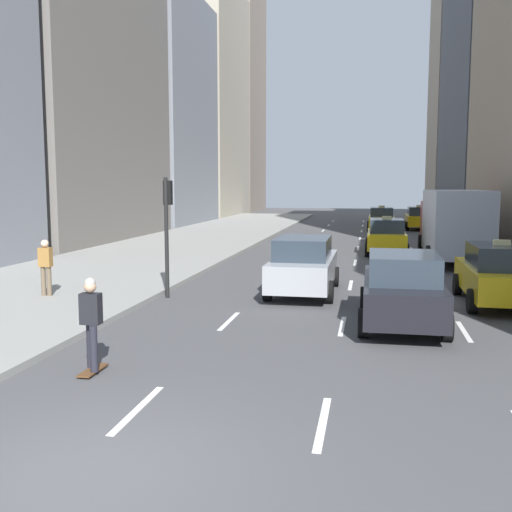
{
  "coord_description": "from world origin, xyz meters",
  "views": [
    {
      "loc": [
        3.2,
        -6.24,
        3.39
      ],
      "look_at": [
        -0.09,
        10.99,
        1.29
      ],
      "focal_mm": 42.0,
      "sensor_mm": 36.0,
      "label": 1
    }
  ],
  "objects_px": {
    "taxi_third": "(499,274)",
    "sedan_black_near": "(402,289)",
    "traffic_light_pole": "(167,218)",
    "sedan_silver_behind": "(304,265)",
    "taxi_lead": "(386,236)",
    "box_truck": "(453,223)",
    "skateboarder": "(91,321)",
    "taxi_second": "(381,219)",
    "pedestrian_mid_block": "(46,265)",
    "taxi_fourth": "(419,218)"
  },
  "relations": [
    {
      "from": "taxi_third",
      "to": "box_truck",
      "type": "bearing_deg",
      "value": 90.0
    },
    {
      "from": "sedan_black_near",
      "to": "sedan_silver_behind",
      "type": "xyz_separation_m",
      "value": [
        -2.8,
        3.77,
        0.01
      ]
    },
    {
      "from": "box_truck",
      "to": "pedestrian_mid_block",
      "type": "xyz_separation_m",
      "value": [
        -12.88,
        -11.73,
        -0.64
      ]
    },
    {
      "from": "taxi_lead",
      "to": "skateboarder",
      "type": "distance_m",
      "value": 20.89
    },
    {
      "from": "sedan_silver_behind",
      "to": "pedestrian_mid_block",
      "type": "relative_size",
      "value": 2.87
    },
    {
      "from": "taxi_second",
      "to": "taxi_fourth",
      "type": "distance_m",
      "value": 3.37
    },
    {
      "from": "taxi_third",
      "to": "sedan_black_near",
      "type": "bearing_deg",
      "value": -132.75
    },
    {
      "from": "taxi_third",
      "to": "sedan_black_near",
      "type": "height_order",
      "value": "taxi_third"
    },
    {
      "from": "taxi_third",
      "to": "taxi_fourth",
      "type": "relative_size",
      "value": 1.0
    },
    {
      "from": "sedan_silver_behind",
      "to": "traffic_light_pole",
      "type": "height_order",
      "value": "traffic_light_pole"
    },
    {
      "from": "taxi_lead",
      "to": "taxi_fourth",
      "type": "xyz_separation_m",
      "value": [
        2.8,
        16.71,
        0.0
      ]
    },
    {
      "from": "box_truck",
      "to": "skateboarder",
      "type": "xyz_separation_m",
      "value": [
        -8.47,
        -17.8,
        -0.75
      ]
    },
    {
      "from": "taxi_fourth",
      "to": "box_truck",
      "type": "xyz_separation_m",
      "value": [
        0.0,
        -19.02,
        0.83
      ]
    },
    {
      "from": "taxi_second",
      "to": "pedestrian_mid_block",
      "type": "distance_m",
      "value": 30.58
    },
    {
      "from": "taxi_lead",
      "to": "taxi_third",
      "type": "bearing_deg",
      "value": -77.1
    },
    {
      "from": "taxi_second",
      "to": "skateboarder",
      "type": "relative_size",
      "value": 2.52
    },
    {
      "from": "sedan_black_near",
      "to": "sedan_silver_behind",
      "type": "distance_m",
      "value": 4.69
    },
    {
      "from": "taxi_third",
      "to": "traffic_light_pole",
      "type": "distance_m",
      "value": 9.69
    },
    {
      "from": "box_truck",
      "to": "skateboarder",
      "type": "distance_m",
      "value": 19.73
    },
    {
      "from": "taxi_third",
      "to": "taxi_fourth",
      "type": "bearing_deg",
      "value": 90.0
    },
    {
      "from": "sedan_silver_behind",
      "to": "skateboarder",
      "type": "bearing_deg",
      "value": -108.43
    },
    {
      "from": "skateboarder",
      "to": "pedestrian_mid_block",
      "type": "xyz_separation_m",
      "value": [
        -4.4,
        6.07,
        0.1
      ]
    },
    {
      "from": "sedan_silver_behind",
      "to": "pedestrian_mid_block",
      "type": "xyz_separation_m",
      "value": [
        -7.28,
        -2.56,
        0.16
      ]
    },
    {
      "from": "taxi_third",
      "to": "traffic_light_pole",
      "type": "relative_size",
      "value": 1.22
    },
    {
      "from": "box_truck",
      "to": "pedestrian_mid_block",
      "type": "bearing_deg",
      "value": -137.67
    },
    {
      "from": "box_truck",
      "to": "traffic_light_pole",
      "type": "relative_size",
      "value": 2.33
    },
    {
      "from": "sedan_silver_behind",
      "to": "pedestrian_mid_block",
      "type": "distance_m",
      "value": 7.71
    },
    {
      "from": "skateboarder",
      "to": "traffic_light_pole",
      "type": "xyz_separation_m",
      "value": [
        -1.08,
        7.27,
        1.45
      ]
    },
    {
      "from": "taxi_lead",
      "to": "box_truck",
      "type": "xyz_separation_m",
      "value": [
        2.8,
        -2.31,
        0.83
      ]
    },
    {
      "from": "taxi_fourth",
      "to": "skateboarder",
      "type": "bearing_deg",
      "value": -102.96
    },
    {
      "from": "skateboarder",
      "to": "pedestrian_mid_block",
      "type": "distance_m",
      "value": 7.5
    },
    {
      "from": "sedan_silver_behind",
      "to": "skateboarder",
      "type": "xyz_separation_m",
      "value": [
        -2.87,
        -8.62,
        0.06
      ]
    },
    {
      "from": "sedan_silver_behind",
      "to": "taxi_third",
      "type": "bearing_deg",
      "value": -7.51
    },
    {
      "from": "box_truck",
      "to": "pedestrian_mid_block",
      "type": "height_order",
      "value": "box_truck"
    },
    {
      "from": "taxi_second",
      "to": "traffic_light_pole",
      "type": "bearing_deg",
      "value": -103.71
    },
    {
      "from": "taxi_third",
      "to": "box_truck",
      "type": "relative_size",
      "value": 0.52
    },
    {
      "from": "box_truck",
      "to": "traffic_light_pole",
      "type": "bearing_deg",
      "value": -132.2
    },
    {
      "from": "taxi_lead",
      "to": "taxi_fourth",
      "type": "distance_m",
      "value": 16.94
    },
    {
      "from": "skateboarder",
      "to": "taxi_second",
      "type": "bearing_deg",
      "value": 80.78
    },
    {
      "from": "sedan_silver_behind",
      "to": "traffic_light_pole",
      "type": "xyz_separation_m",
      "value": [
        -3.95,
        -1.36,
        1.51
      ]
    },
    {
      "from": "pedestrian_mid_block",
      "to": "traffic_light_pole",
      "type": "height_order",
      "value": "traffic_light_pole"
    },
    {
      "from": "box_truck",
      "to": "taxi_third",
      "type": "bearing_deg",
      "value": -90.0
    },
    {
      "from": "taxi_third",
      "to": "pedestrian_mid_block",
      "type": "bearing_deg",
      "value": -171.97
    },
    {
      "from": "taxi_second",
      "to": "box_truck",
      "type": "xyz_separation_m",
      "value": [
        2.8,
        -17.14,
        0.83
      ]
    },
    {
      "from": "taxi_third",
      "to": "pedestrian_mid_block",
      "type": "relative_size",
      "value": 2.67
    },
    {
      "from": "sedan_black_near",
      "to": "pedestrian_mid_block",
      "type": "bearing_deg",
      "value": 173.14
    },
    {
      "from": "taxi_second",
      "to": "skateboarder",
      "type": "height_order",
      "value": "taxi_second"
    },
    {
      "from": "pedestrian_mid_block",
      "to": "sedan_silver_behind",
      "type": "bearing_deg",
      "value": 19.35
    },
    {
      "from": "taxi_lead",
      "to": "sedan_silver_behind",
      "type": "relative_size",
      "value": 0.93
    },
    {
      "from": "taxi_lead",
      "to": "taxi_second",
      "type": "relative_size",
      "value": 1.0
    }
  ]
}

